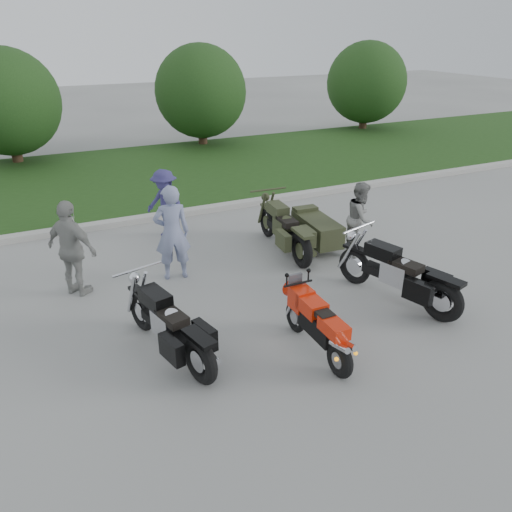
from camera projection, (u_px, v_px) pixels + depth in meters
name	position (u px, v px, depth m)	size (l,w,h in m)	color
ground	(254.00, 340.00, 7.96)	(80.00, 80.00, 0.00)	#A1A19B
curb	(155.00, 217.00, 12.86)	(60.00, 0.30, 0.15)	#B0ADA5
grass_strip	(122.00, 177.00, 16.26)	(60.00, 8.00, 0.14)	#28511B
tree_mid_left	(6.00, 102.00, 16.96)	(3.60, 3.60, 4.00)	#3F2B1C
tree_mid_right	(201.00, 92.00, 19.67)	(3.60, 3.60, 4.00)	#3F2B1C
tree_far_right	(366.00, 83.00, 22.77)	(3.60, 3.60, 4.00)	#3F2B1C
sportbike_red	(318.00, 325.00, 7.44)	(0.30, 1.81, 0.86)	black
cruiser_left	(172.00, 329.00, 7.38)	(0.82, 2.40, 0.94)	black
cruiser_right	(402.00, 277.00, 8.83)	(0.96, 2.51, 0.99)	black
cruiser_sidecar	(304.00, 230.00, 11.00)	(1.31, 2.54, 0.98)	black
person_stripe	(172.00, 233.00, 9.56)	(0.69, 0.45, 1.90)	#8089AE
person_grey	(360.00, 218.00, 10.74)	(0.77, 0.60, 1.58)	gray
person_denim	(165.00, 204.00, 11.57)	(1.04, 0.60, 1.61)	navy
person_back	(72.00, 249.00, 8.97)	(1.06, 0.44, 1.81)	gray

